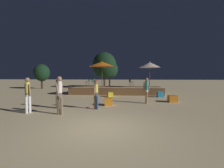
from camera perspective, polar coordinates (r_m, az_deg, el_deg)
The scene contains 20 objects.
ground_plane at distance 5.71m, azimuth -4.79°, elevation -16.58°, with size 120.00×120.00×0.00m, color #D1B784.
wooden_deck at distance 15.76m, azimuth 1.57°, elevation -2.39°, with size 9.33×2.80×0.80m.
patio_umbrella_0 at distance 14.23m, azimuth -3.84°, elevation 7.58°, with size 2.43×2.43×3.30m.
patio_umbrella_1 at distance 14.79m, azimuth 14.20°, elevation 7.05°, with size 2.02×2.02×3.25m.
cube_seat_0 at distance 9.72m, azimuth -1.36°, elevation -6.74°, with size 0.57×0.57×0.48m.
cube_seat_1 at distance 11.76m, azimuth 22.04°, elevation -5.22°, with size 0.60×0.60×0.48m.
cube_seat_2 at distance 13.61m, azimuth -0.74°, elevation -3.98°, with size 0.60×0.60×0.41m.
cube_seat_3 at distance 13.97m, azimuth 17.88°, elevation -3.81°, with size 0.54×0.54×0.48m.
person_0 at distance 8.58m, azimuth -6.09°, elevation -3.49°, with size 0.28×0.42×1.66m.
person_1 at distance 7.82m, azimuth -19.33°, elevation -3.29°, with size 0.31×0.59×1.89m.
person_2 at distance 9.33m, azimuth -19.82°, elevation -3.06°, with size 0.28×0.51×1.67m.
person_3 at distance 10.59m, azimuth 13.03°, elevation -2.01°, with size 0.49×0.30×1.77m.
person_4 at distance 8.80m, azimuth -29.44°, elevation -3.13°, with size 0.46×0.29×1.83m.
bistro_chair_0 at distance 16.11m, azimuth -8.95°, elevation 1.20°, with size 0.40×0.40×0.90m.
bistro_chair_1 at distance 15.43m, azimuth 7.08°, elevation 1.13°, with size 0.46×0.45×0.90m.
bistro_chair_2 at distance 15.36m, azimuth -7.07°, elevation 1.12°, with size 0.48×0.48×0.90m.
frisbee_disc at distance 9.19m, azimuth -8.88°, elevation -8.78°, with size 0.24×0.24×0.03m.
background_tree_0 at distance 25.33m, azimuth -0.88°, elevation 5.50°, with size 2.75×2.75×4.41m.
background_tree_1 at distance 23.63m, azimuth -25.20°, elevation 3.88°, with size 2.21×2.21×3.52m.
background_tree_2 at distance 22.74m, azimuth -2.92°, elevation 7.11°, with size 3.56×3.56×5.39m.
Camera 1 is at (0.89, -5.29, 1.95)m, focal length 24.00 mm.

